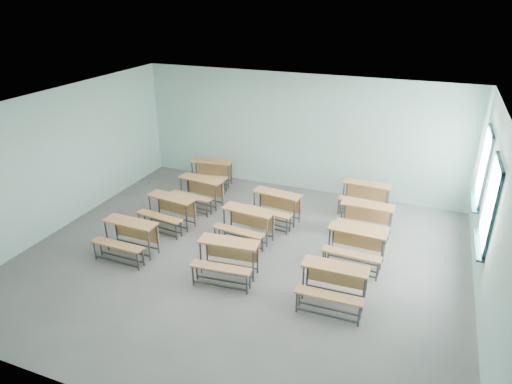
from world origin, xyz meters
TOP-DOWN VIEW (x-y plane):
  - room at (0.08, 0.03)m, footprint 9.04×8.04m
  - desk_unit_r0c0 at (-2.28, -0.72)m, footprint 1.19×0.81m
  - desk_unit_r0c1 at (-0.01, -0.69)m, footprint 1.24×0.89m
  - desk_unit_r0c2 at (2.10, -0.79)m, footprint 1.19×0.81m
  - desk_unit_r1c0 at (-2.15, 0.67)m, footprint 1.26×0.92m
  - desk_unit_r1c1 at (-0.20, 0.72)m, footprint 1.24×0.89m
  - desk_unit_r1c2 at (2.22, 0.68)m, footprint 1.20×0.83m
  - desk_unit_r2c0 at (-2.02, 1.93)m, footprint 1.26×0.93m
  - desk_unit_r2c1 at (0.09, 1.80)m, footprint 1.26×0.93m
  - desk_unit_r2c2 at (2.22, 1.96)m, footprint 1.20×0.82m
  - desk_unit_r3c0 at (-2.33, 3.21)m, footprint 1.27×0.94m
  - desk_unit_r3c2 at (2.00, 3.18)m, footprint 1.22×0.86m

SIDE VIEW (x-z plane):
  - desk_unit_r0c0 at x=-2.28m, z-range 0.13..0.86m
  - desk_unit_r0c1 at x=-0.01m, z-range 0.13..0.86m
  - desk_unit_r0c2 at x=2.10m, z-range 0.13..0.86m
  - desk_unit_r1c0 at x=-2.15m, z-range 0.13..0.86m
  - desk_unit_r1c1 at x=-0.20m, z-range 0.13..0.86m
  - desk_unit_r1c2 at x=2.22m, z-range 0.13..0.86m
  - desk_unit_r2c0 at x=-2.02m, z-range 0.13..0.86m
  - desk_unit_r2c1 at x=0.09m, z-range 0.13..0.86m
  - desk_unit_r2c2 at x=2.22m, z-range 0.13..0.86m
  - desk_unit_r3c0 at x=-2.33m, z-range 0.13..0.86m
  - desk_unit_r3c2 at x=2.00m, z-range 0.13..0.86m
  - room at x=0.08m, z-range -0.02..3.22m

